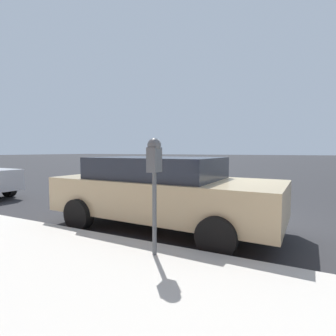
{
  "coord_description": "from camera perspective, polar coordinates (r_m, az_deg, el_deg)",
  "views": [
    {
      "loc": [
        -5.75,
        -1.6,
        1.6
      ],
      "look_at": [
        -2.2,
        0.17,
        1.35
      ],
      "focal_mm": 28.0,
      "sensor_mm": 36.0,
      "label": 1
    }
  ],
  "objects": [
    {
      "name": "parking_meter",
      "position": [
        3.59,
        -3.0,
        0.45
      ],
      "size": [
        0.21,
        0.19,
        1.63
      ],
      "color": "#4C5156",
      "rests_on": "sidewalk"
    },
    {
      "name": "car_tan",
      "position": [
        5.45,
        -1.27,
        -4.86
      ],
      "size": [
        2.26,
        4.73,
        1.47
      ],
      "rotation": [
        0.0,
        0.0,
        3.1
      ],
      "color": "tan",
      "rests_on": "ground_plane"
    },
    {
      "name": "ground_plane",
      "position": [
        6.18,
        10.77,
        -11.4
      ],
      "size": [
        220.0,
        220.0,
        0.0
      ],
      "primitive_type": "plane",
      "color": "#2B2B2D"
    }
  ]
}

